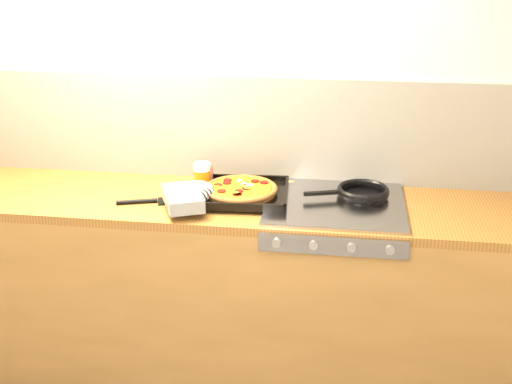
% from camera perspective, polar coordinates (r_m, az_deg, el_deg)
% --- Properties ---
extents(room_shell, '(3.20, 3.20, 3.20)m').
position_cam_1_polar(room_shell, '(3.07, -1.03, 5.63)').
color(room_shell, white).
rests_on(room_shell, ground).
extents(counter_run, '(3.20, 0.62, 0.90)m').
position_cam_1_polar(counter_run, '(3.08, -1.80, -8.49)').
color(counter_run, olive).
rests_on(counter_run, ground).
extents(stovetop, '(0.60, 0.56, 0.02)m').
position_cam_1_polar(stovetop, '(2.84, 7.07, -1.07)').
color(stovetop, '#97969B').
rests_on(stovetop, counter_run).
extents(pizza_on_tray, '(0.57, 0.52, 0.07)m').
position_cam_1_polar(pizza_on_tray, '(2.85, -2.79, 0.01)').
color(pizza_on_tray, black).
rests_on(pizza_on_tray, stovetop).
extents(frying_pan, '(0.41, 0.29, 0.04)m').
position_cam_1_polar(frying_pan, '(2.90, 9.39, -0.04)').
color(frying_pan, black).
rests_on(frying_pan, stovetop).
extents(tomato_can, '(0.09, 0.09, 0.11)m').
position_cam_1_polar(tomato_can, '(3.02, -4.55, 1.42)').
color(tomato_can, '#AD0D11').
rests_on(tomato_can, counter_run).
extents(juice_glass, '(0.10, 0.10, 0.13)m').
position_cam_1_polar(juice_glass, '(2.98, -4.81, 1.38)').
color(juice_glass, orange).
rests_on(juice_glass, counter_run).
extents(wooden_spoon, '(0.30, 0.04, 0.02)m').
position_cam_1_polar(wooden_spoon, '(3.07, 1.30, 0.93)').
color(wooden_spoon, '#B1894B').
rests_on(wooden_spoon, counter_run).
extents(black_spatula, '(0.28, 0.14, 0.02)m').
position_cam_1_polar(black_spatula, '(2.88, -9.37, -0.81)').
color(black_spatula, black).
rests_on(black_spatula, counter_run).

